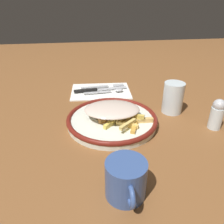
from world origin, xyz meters
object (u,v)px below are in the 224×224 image
water_glass (173,98)px  fries_heap (112,111)px  coffee_mug (126,179)px  plate (112,120)px  fork (103,86)px  spoon (110,91)px  salt_shaker (217,114)px  napkin (101,91)px  knife (96,90)px

water_glass → fries_heap: bearing=-76.3°
coffee_mug → plate: bearing=177.3°
fork → spoon: (0.05, 0.02, 0.00)m
plate → coffee_mug: 0.26m
fork → water_glass: 0.31m
plate → salt_shaker: bearing=77.3°
napkin → fork: size_ratio=1.29×
fries_heap → spoon: bearing=173.5°
plate → salt_shaker: salt_shaker is taller
fries_heap → water_glass: size_ratio=2.03×
fork → knife: size_ratio=0.84×
plate → napkin: bearing=-178.0°
napkin → coffee_mug: 0.51m
fries_heap → fork: 0.28m
knife → fork: bearing=135.0°
salt_shaker → plate: bearing=-102.7°
plate → coffee_mug: coffee_mug is taller
knife → plate: bearing=6.4°
salt_shaker → water_glass: bearing=-143.3°
fork → coffee_mug: size_ratio=1.73×
plate → napkin: size_ratio=1.16×
knife → spoon: bearing=65.9°
coffee_mug → napkin: bearing=179.6°
spoon → salt_shaker: (0.29, 0.26, 0.03)m
napkin → spoon: (0.03, 0.03, 0.01)m
fries_heap → coffee_mug: 0.26m
plate → water_glass: size_ratio=2.67×
knife → salt_shaker: 0.44m
water_glass → fork: bearing=-138.9°
salt_shaker → napkin: bearing=-136.5°
knife → water_glass: water_glass is taller
napkin → salt_shaker: 0.43m
coffee_mug → salt_shaker: bearing=123.2°
napkin → coffee_mug: coffee_mug is taller
knife → coffee_mug: (0.51, 0.02, 0.03)m
coffee_mug → spoon: bearing=175.4°
coffee_mug → salt_shaker: (-0.20, 0.30, 0.01)m
salt_shaker → knife: bearing=-134.6°
water_glass → coffee_mug: bearing=-35.0°
knife → spoon: spoon is taller
fries_heap → salt_shaker: bearing=77.6°
water_glass → coffee_mug: water_glass is taller
napkin → coffee_mug: bearing=-0.4°
fork → water_glass: size_ratio=1.78×
coffee_mug → fries_heap: bearing=177.1°
plate → napkin: (-0.25, -0.01, -0.01)m
plate → knife: size_ratio=1.26×
water_glass → plate: bearing=-76.8°
fries_heap → knife: size_ratio=0.96×
plate → fries_heap: bearing=20.8°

